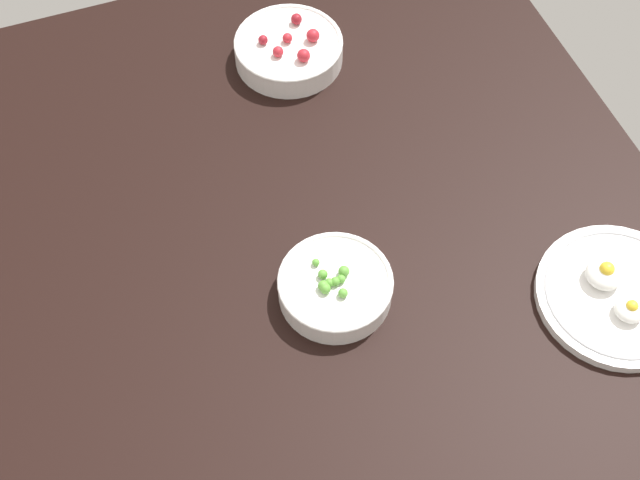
{
  "coord_description": "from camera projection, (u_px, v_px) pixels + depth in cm",
  "views": [
    {
      "loc": [
        -62.21,
        22.86,
        107.62
      ],
      "look_at": [
        0.0,
        0.0,
        6.0
      ],
      "focal_mm": 48.84,
      "sensor_mm": 36.0,
      "label": 1
    }
  ],
  "objects": [
    {
      "name": "bowl_peas",
      "position": [
        335.0,
        286.0,
        1.17
      ],
      "size": [
        15.64,
        15.64,
        5.09
      ],
      "color": "white",
      "rests_on": "dining_table"
    },
    {
      "name": "dining_table",
      "position": [
        320.0,
        255.0,
        1.25
      ],
      "size": [
        120.24,
        103.65,
        4.0
      ],
      "primitive_type": "cube",
      "color": "black",
      "rests_on": "ground"
    },
    {
      "name": "plate_eggs",
      "position": [
        617.0,
        294.0,
        1.18
      ],
      "size": [
        22.27,
        22.27,
        5.13
      ],
      "color": "white",
      "rests_on": "dining_table"
    },
    {
      "name": "bowl_berries",
      "position": [
        289.0,
        49.0,
        1.41
      ],
      "size": [
        17.68,
        17.68,
        6.0
      ],
      "color": "white",
      "rests_on": "dining_table"
    }
  ]
}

